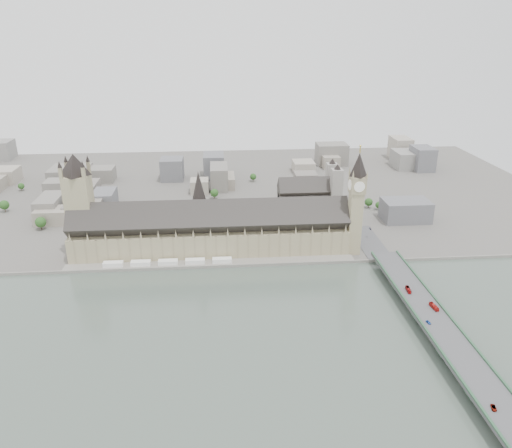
{
  "coord_description": "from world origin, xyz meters",
  "views": [
    {
      "loc": [
        7.77,
        -427.96,
        207.88
      ],
      "look_at": [
        43.91,
        18.35,
        29.28
      ],
      "focal_mm": 35.0,
      "sensor_mm": 36.0,
      "label": 1
    }
  ],
  "objects": [
    {
      "name": "victoria_tower",
      "position": [
        -122.0,
        26.0,
        55.2
      ],
      "size": [
        30.0,
        30.0,
        100.0
      ],
      "color": "gray",
      "rests_on": "ground"
    },
    {
      "name": "westminster_abbey",
      "position": [
        110.92,
        95.0,
        25.08
      ],
      "size": [
        68.0,
        36.0,
        64.0
      ],
      "color": "gray",
      "rests_on": "ground"
    },
    {
      "name": "elizabeth_tower",
      "position": [
        138.0,
        8.0,
        58.09
      ],
      "size": [
        17.0,
        17.0,
        107.5
      ],
      "color": "gray",
      "rests_on": "ground"
    },
    {
      "name": "city_skyline_inland",
      "position": [
        0.0,
        245.0,
        19.0
      ],
      "size": [
        720.0,
        360.0,
        38.0
      ],
      "primitive_type": null,
      "color": "gray",
      "rests_on": "ground"
    },
    {
      "name": "ground",
      "position": [
        0.0,
        0.0,
        0.0
      ],
      "size": [
        900.0,
        900.0,
        0.0
      ],
      "primitive_type": "plane",
      "color": "#595651",
      "rests_on": "ground"
    },
    {
      "name": "car_grey",
      "position": [
        156.81,
        -220.69,
        11.01
      ],
      "size": [
        3.88,
        5.96,
        1.53
      ],
      "primitive_type": "imported",
      "rotation": [
        0.0,
        0.0,
        -0.26
      ],
      "color": "gray",
      "rests_on": "westminster_bridge"
    },
    {
      "name": "red_bus_north",
      "position": [
        157.51,
        -88.6,
        11.69
      ],
      "size": [
        3.54,
        10.54,
        2.88
      ],
      "primitive_type": "imported",
      "rotation": [
        0.0,
        0.0,
        -0.11
      ],
      "color": "#AC1314",
      "rests_on": "westminster_bridge"
    },
    {
      "name": "car_approach",
      "position": [
        165.57,
        41.34,
        10.92
      ],
      "size": [
        2.06,
        4.68,
        1.34
      ],
      "primitive_type": "imported",
      "rotation": [
        0.0,
        0.0,
        -0.04
      ],
      "color": "gray",
      "rests_on": "westminster_bridge"
    },
    {
      "name": "embankment_wall",
      "position": [
        0.0,
        -15.0,
        1.5
      ],
      "size": [
        600.0,
        1.5,
        3.0
      ],
      "primitive_type": "cube",
      "color": "gray",
      "rests_on": "ground"
    },
    {
      "name": "bridge_parapets",
      "position": [
        162.0,
        -132.0,
        10.82
      ],
      "size": [
        25.0,
        235.0,
        1.15
      ],
      "primitive_type": null,
      "color": "#30583C",
      "rests_on": "westminster_bridge"
    },
    {
      "name": "park_trees",
      "position": [
        -10.0,
        60.0,
        7.5
      ],
      "size": [
        110.0,
        30.0,
        15.0
      ],
      "primitive_type": null,
      "color": "#214719",
      "rests_on": "ground"
    },
    {
      "name": "river_terrace",
      "position": [
        0.0,
        -7.5,
        1.0
      ],
      "size": [
        270.0,
        15.0,
        2.0
      ],
      "primitive_type": "cube",
      "color": "gray",
      "rests_on": "ground"
    },
    {
      "name": "river_thames",
      "position": [
        0.0,
        -165.0,
        0.0
      ],
      "size": [
        600.0,
        600.0,
        0.0
      ],
      "primitive_type": "plane",
      "color": "#4D5B51",
      "rests_on": "ground"
    },
    {
      "name": "terrace_tents",
      "position": [
        -40.0,
        -7.0,
        4.0
      ],
      "size": [
        118.0,
        7.0,
        4.0
      ],
      "color": "white",
      "rests_on": "river_terrace"
    },
    {
      "name": "westminster_bridge",
      "position": [
        162.0,
        -87.5,
        5.12
      ],
      "size": [
        25.0,
        325.0,
        10.25
      ],
      "primitive_type": "cube",
      "color": "#474749",
      "rests_on": "ground"
    },
    {
      "name": "central_tower",
      "position": [
        -10.0,
        26.0,
        57.92
      ],
      "size": [
        13.0,
        13.0,
        48.0
      ],
      "color": "tan",
      "rests_on": "ground"
    },
    {
      "name": "palace_of_westminster",
      "position": [
        0.0,
        19.7,
        22.71
      ],
      "size": [
        265.0,
        40.73,
        55.44
      ],
      "color": "gray",
      "rests_on": "ground"
    },
    {
      "name": "car_blue",
      "position": [
        155.1,
        -134.69,
        11.03
      ],
      "size": [
        2.73,
        4.84,
        1.56
      ],
      "primitive_type": "imported",
      "rotation": [
        0.0,
        0.0,
        0.21
      ],
      "color": "#1949A6",
      "rests_on": "westminster_bridge"
    },
    {
      "name": "red_bus_south",
      "position": [
        167.21,
        -115.47,
        11.77
      ],
      "size": [
        3.7,
        11.11,
        3.04
      ],
      "primitive_type": "imported",
      "rotation": [
        0.0,
        0.0,
        0.11
      ],
      "color": "red",
      "rests_on": "westminster_bridge"
    }
  ]
}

